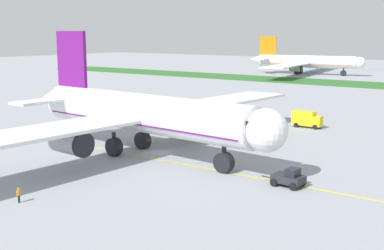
{
  "coord_description": "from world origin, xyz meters",
  "views": [
    {
      "loc": [
        48.29,
        -57.07,
        17.82
      ],
      "look_at": [
        3.46,
        4.64,
        3.96
      ],
      "focal_mm": 47.14,
      "sensor_mm": 36.0,
      "label": 1
    }
  ],
  "objects_px": {
    "airliner_foreground": "(140,114)",
    "pushback_tug": "(289,178)",
    "ground_crew_wingwalker_port": "(19,193)",
    "service_truck_baggage_loader": "(307,119)",
    "parked_airliner_far_left": "(304,62)"
  },
  "relations": [
    {
      "from": "ground_crew_wingwalker_port",
      "to": "service_truck_baggage_loader",
      "type": "relative_size",
      "value": 0.29
    },
    {
      "from": "ground_crew_wingwalker_port",
      "to": "airliner_foreground",
      "type": "bearing_deg",
      "value": 99.58
    },
    {
      "from": "pushback_tug",
      "to": "parked_airliner_far_left",
      "type": "relative_size",
      "value": 0.07
    },
    {
      "from": "pushback_tug",
      "to": "ground_crew_wingwalker_port",
      "type": "bearing_deg",
      "value": -133.0
    },
    {
      "from": "pushback_tug",
      "to": "service_truck_baggage_loader",
      "type": "relative_size",
      "value": 0.96
    },
    {
      "from": "service_truck_baggage_loader",
      "to": "parked_airliner_far_left",
      "type": "bearing_deg",
      "value": 113.83
    },
    {
      "from": "airliner_foreground",
      "to": "ground_crew_wingwalker_port",
      "type": "relative_size",
      "value": 45.77
    },
    {
      "from": "ground_crew_wingwalker_port",
      "to": "parked_airliner_far_left",
      "type": "xyz_separation_m",
      "value": [
        -45.82,
        179.07,
        4.65
      ]
    },
    {
      "from": "pushback_tug",
      "to": "service_truck_baggage_loader",
      "type": "distance_m",
      "value": 39.43
    },
    {
      "from": "ground_crew_wingwalker_port",
      "to": "parked_airliner_far_left",
      "type": "distance_m",
      "value": 184.9
    },
    {
      "from": "pushback_tug",
      "to": "ground_crew_wingwalker_port",
      "type": "height_order",
      "value": "pushback_tug"
    },
    {
      "from": "airliner_foreground",
      "to": "parked_airliner_far_left",
      "type": "distance_m",
      "value": 160.64
    },
    {
      "from": "airliner_foreground",
      "to": "ground_crew_wingwalker_port",
      "type": "bearing_deg",
      "value": -80.42
    },
    {
      "from": "ground_crew_wingwalker_port",
      "to": "parked_airliner_far_left",
      "type": "height_order",
      "value": "parked_airliner_far_left"
    },
    {
      "from": "airliner_foreground",
      "to": "pushback_tug",
      "type": "height_order",
      "value": "airliner_foreground"
    }
  ]
}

